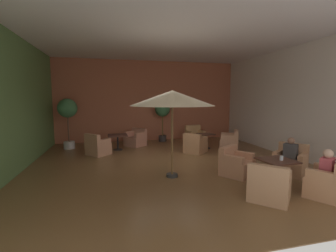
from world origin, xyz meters
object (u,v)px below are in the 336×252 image
armchair_front_left_west (328,183)px  patron_blue_shirt (291,150)px  armchair_front_right_north (230,142)px  armchair_mid_center_east (98,147)px  potted_tree_mid_left (68,112)px  armchair_front_left_north (290,163)px  potted_tree_left_corner (162,112)px  cafe_table_front_left (277,164)px  armchair_mid_center_north (136,139)px  armchair_front_right_east (195,137)px  armchair_front_left_east (236,165)px  cafe_table_mid_center (118,138)px  armchair_front_left_south (269,186)px  patio_umbrella_tall_red (172,99)px  iced_drink_cup (281,158)px  armchair_front_right_south (195,145)px  cafe_table_front_right (206,138)px  patron_by_window (327,165)px

armchair_front_left_west → patron_blue_shirt: 1.60m
patron_blue_shirt → armchair_front_right_north: bearing=90.8°
armchair_mid_center_east → potted_tree_mid_left: bearing=130.8°
armchair_front_left_north → potted_tree_left_corner: bearing=112.6°
cafe_table_front_left → armchair_mid_center_north: (-2.97, 5.72, -0.23)m
cafe_table_front_left → armchair_front_right_east: bearing=91.9°
patron_blue_shirt → armchair_front_left_east: bearing=167.5°
armchair_front_left_north → potted_tree_mid_left: (-6.76, 5.18, 1.26)m
armchair_front_left_north → cafe_table_mid_center: bearing=136.7°
armchair_front_left_south → armchair_front_right_east: armchair_front_right_east is taller
cafe_table_front_left → potted_tree_mid_left: potted_tree_mid_left is taller
armchair_front_left_north → armchair_front_left_west: 1.58m
patio_umbrella_tall_red → armchair_front_left_north: bearing=-10.2°
iced_drink_cup → armchair_front_right_south: bearing=102.7°
armchair_mid_center_east → patron_blue_shirt: size_ratio=1.55×
armchair_front_right_north → potted_tree_left_corner: potted_tree_left_corner is taller
armchair_front_left_west → armchair_mid_center_east: size_ratio=1.02×
patron_blue_shirt → iced_drink_cup: patron_blue_shirt is taller
patio_umbrella_tall_red → armchair_front_right_north: bearing=40.5°
armchair_front_left_south → potted_tree_mid_left: size_ratio=0.51×
armchair_front_left_south → cafe_table_front_right: 5.28m
patron_by_window → armchair_front_right_north: bearing=86.5°
armchair_front_right_south → potted_tree_left_corner: (-0.74, 2.74, 1.17)m
armchair_front_right_south → potted_tree_left_corner: size_ratio=0.54×
armchair_front_right_north → armchair_mid_center_east: size_ratio=0.96×
cafe_table_front_left → armchair_front_left_east: 1.12m
cafe_table_front_right → armchair_mid_center_east: bearing=-178.3°
armchair_front_left_north → potted_tree_left_corner: size_ratio=0.52×
potted_tree_left_corner → iced_drink_cup: bearing=-76.3°
armchair_front_left_east → patron_blue_shirt: size_ratio=1.65×
potted_tree_mid_left → armchair_front_right_south: bearing=-21.8°
armchair_front_left_west → cafe_table_mid_center: bearing=126.0°
armchair_front_left_south → armchair_mid_center_east: size_ratio=1.06×
cafe_table_front_right → patron_blue_shirt: bearing=-76.4°
patio_umbrella_tall_red → potted_tree_left_corner: patio_umbrella_tall_red is taller
armchair_front_left_north → armchair_front_left_east: 1.58m
armchair_front_left_south → patron_by_window: size_ratio=1.75×
iced_drink_cup → armchair_front_left_north: bearing=37.6°
cafe_table_front_left → armchair_mid_center_north: 6.45m
armchair_front_left_west → cafe_table_mid_center: 7.40m
armchair_front_left_west → iced_drink_cup: 1.07m
armchair_front_left_east → armchair_front_right_east: bearing=84.6°
armchair_front_right_north → cafe_table_mid_center: 4.75m
cafe_table_front_right → patio_umbrella_tall_red: bearing=-126.0°
armchair_front_right_east → potted_tree_left_corner: potted_tree_left_corner is taller
armchair_front_left_north → patron_blue_shirt: 0.39m
potted_tree_mid_left → patron_blue_shirt: bearing=-37.8°
armchair_front_left_east → potted_tree_left_corner: (-0.92, 5.60, 1.17)m
armchair_front_left_west → armchair_mid_center_north: size_ratio=0.96×
armchair_front_left_south → patron_blue_shirt: (1.68, 1.34, 0.40)m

